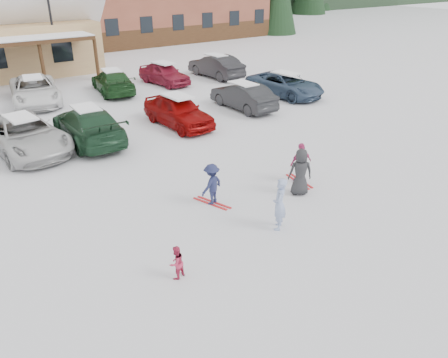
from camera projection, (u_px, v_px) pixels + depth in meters
ground at (235, 222)px, 13.51m from camera, size 160.00×160.00×0.00m
lamp_post at (53, 31)px, 29.90m from camera, size 0.50×0.25×5.58m
adult_skier at (279, 204)px, 12.84m from camera, size 0.71×0.70×1.64m
toddler_red at (176, 263)px, 10.89m from camera, size 0.53×0.46×0.92m
child_navy at (212, 184)px, 14.26m from camera, size 1.04×0.79×1.42m
skis_child_navy at (212, 203)px, 14.57m from camera, size 0.63×1.39×0.03m
child_magenta at (301, 163)px, 15.74m from camera, size 0.93×0.49×1.50m
skis_child_magenta at (299, 181)px, 16.06m from camera, size 0.40×1.41×0.03m
bystander_dark at (300, 172)px, 14.84m from camera, size 0.96×0.87×1.66m
parked_car_2 at (24, 134)px, 18.38m from camera, size 3.22×5.80×1.53m
parked_car_3 at (88, 125)px, 19.50m from camera, size 2.37×5.43×1.55m
parked_car_4 at (178, 111)px, 21.44m from camera, size 2.02×4.54×1.52m
parked_car_5 at (243, 96)px, 24.07m from camera, size 1.56×4.37×1.43m
parked_car_6 at (285, 84)px, 26.57m from camera, size 2.95×5.30×1.40m
parked_car_10 at (35, 90)px, 25.05m from camera, size 3.39×5.81×1.52m
parked_car_11 at (113, 82)px, 27.22m from camera, size 2.74×5.12×1.41m
parked_car_12 at (164, 74)px, 29.27m from camera, size 2.29×4.38×1.42m
parked_car_13 at (216, 66)px, 31.13m from camera, size 1.93×4.85×1.57m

